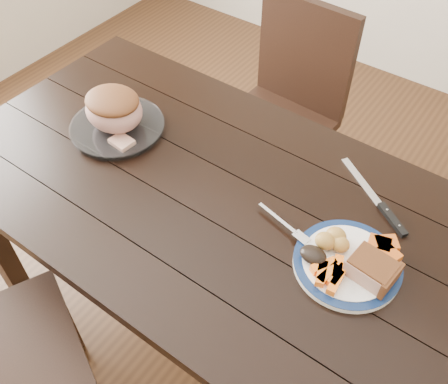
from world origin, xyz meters
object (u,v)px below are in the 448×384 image
Objects in this scene: dinner_plate at (347,264)px; roast_joint at (114,110)px; pork_slice at (372,269)px; carving_knife at (384,209)px; dining_table at (207,208)px; fork at (287,226)px; serving_platter at (118,128)px; chair_far at (286,104)px.

roast_joint reaches higher than dinner_plate.
carving_knife is at bearing 104.27° from pork_slice.
dining_table is at bearing 178.83° from pork_slice.
carving_knife is at bearing 25.85° from dining_table.
pork_slice is 0.62× the size of fork.
dinner_plate is at bearing -2.89° from serving_platter.
serving_platter is (-0.84, 0.04, 0.00)m from dinner_plate.
roast_joint reaches higher than dining_table.
dining_table is 0.76m from chair_far.
pork_slice is at bearing -3.02° from serving_platter.
carving_knife is at bearing 12.30° from serving_platter.
serving_platter is (-0.24, -0.70, 0.23)m from chair_far.
roast_joint is at bearing -133.91° from carving_knife.
roast_joint is (-0.84, 0.04, 0.07)m from dinner_plate.
carving_knife is at bearing 12.30° from roast_joint.
chair_far is 4.87× the size of roast_joint.
roast_joint is at bearing 174.54° from dining_table.
pork_slice is (0.67, -0.75, 0.27)m from chair_far.
fork is 0.29m from carving_knife.
serving_platter is at bearing -133.91° from carving_knife.
serving_platter reaches higher than carving_knife.
fork reaches higher than dining_table.
chair_far is at bearing 71.23° from roast_joint.
pork_slice is (0.06, -0.01, 0.04)m from dinner_plate.
chair_far reaches higher than carving_knife.
pork_slice is at bearing -4.76° from dinner_plate.
chair_far is at bearing 129.13° from dinner_plate.
roast_joint is at bearing -170.65° from fork.
roast_joint is at bearing -7.13° from serving_platter.
dinner_plate is at bearing -0.68° from dining_table.
dinner_plate is at bearing 131.86° from chair_far.
roast_joint is at bearing 177.11° from dinner_plate.
dinner_plate is 0.99× the size of carving_knife.
pork_slice reaches higher than serving_platter.
fork reaches higher than carving_knife.
pork_slice is 0.91m from roast_joint.
carving_knife is at bearing 142.31° from chair_far.
fork is (-0.24, 0.01, -0.02)m from pork_slice.
pork_slice is 0.57× the size of roast_joint.
pork_slice is at bearing 9.62° from fork.
serving_platter is 2.72× the size of pork_slice.
dinner_plate is 0.07m from pork_slice.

